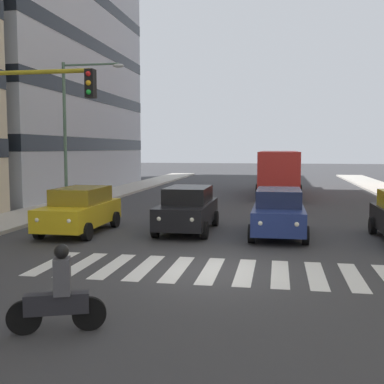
% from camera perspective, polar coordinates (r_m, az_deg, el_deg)
% --- Properties ---
extents(ground_plane, '(180.00, 180.00, 0.00)m').
position_cam_1_polar(ground_plane, '(12.74, 2.27, -9.36)').
color(ground_plane, '#38383A').
extents(building_right_block_0, '(11.60, 21.43, 20.97)m').
position_cam_1_polar(building_right_block_0, '(38.62, -19.61, 15.81)').
color(building_right_block_0, '#ADB2BC').
rests_on(building_right_block_0, ground_plane).
extents(crosswalk_markings, '(9.45, 2.80, 0.01)m').
position_cam_1_polar(crosswalk_markings, '(12.74, 2.27, -9.35)').
color(crosswalk_markings, silver).
rests_on(crosswalk_markings, ground_plane).
extents(car_1, '(2.02, 4.44, 1.72)m').
position_cam_1_polar(car_1, '(17.75, 10.32, -2.37)').
color(car_1, navy).
rests_on(car_1, ground_plane).
extents(car_2, '(2.02, 4.44, 1.72)m').
position_cam_1_polar(car_2, '(18.43, -0.54, -2.00)').
color(car_2, black).
rests_on(car_2, ground_plane).
extents(car_3, '(2.02, 4.44, 1.72)m').
position_cam_1_polar(car_3, '(18.64, -13.26, -2.06)').
color(car_3, gold).
rests_on(car_3, ground_plane).
extents(bus_behind_traffic, '(2.78, 10.50, 3.00)m').
position_cam_1_polar(bus_behind_traffic, '(33.39, 10.36, 2.85)').
color(bus_behind_traffic, red).
rests_on(bus_behind_traffic, ground_plane).
extents(motorcycle_with_rider, '(1.62, 0.70, 1.57)m').
position_cam_1_polar(motorcycle_with_rider, '(8.80, -15.68, -11.93)').
color(motorcycle_with_rider, black).
rests_on(motorcycle_with_rider, ground_plane).
extents(street_lamp_right, '(3.23, 0.28, 7.34)m').
position_cam_1_polar(street_lamp_right, '(24.88, -13.89, 8.43)').
color(street_lamp_right, '#4C6B56').
rests_on(street_lamp_right, sidewalk_right).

